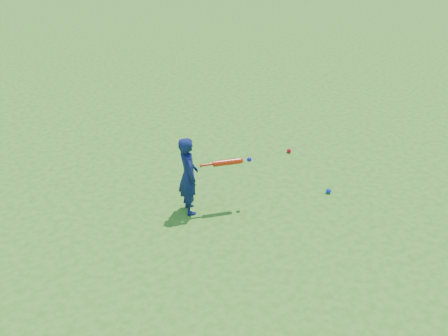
% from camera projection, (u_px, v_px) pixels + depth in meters
% --- Properties ---
extents(ground, '(80.00, 80.00, 0.00)m').
position_uv_depth(ground, '(141.00, 206.00, 7.13)').
color(ground, '#33751B').
rests_on(ground, ground).
extents(child, '(0.37, 0.47, 1.13)m').
position_uv_depth(child, '(188.00, 176.00, 6.76)').
color(child, '#101A4D').
rests_on(child, ground).
extents(ground_ball_red, '(0.08, 0.08, 0.08)m').
position_uv_depth(ground_ball_red, '(289.00, 151.00, 8.60)').
color(ground_ball_red, red).
rests_on(ground_ball_red, ground).
extents(ground_ball_blue, '(0.08, 0.08, 0.08)m').
position_uv_depth(ground_ball_blue, '(328.00, 191.00, 7.42)').
color(ground_ball_blue, '#0B2AC4').
rests_on(ground_ball_blue, ground).
extents(bat_swing, '(0.70, 0.27, 0.08)m').
position_uv_depth(bat_swing, '(229.00, 162.00, 6.77)').
color(bat_swing, red).
rests_on(bat_swing, ground).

